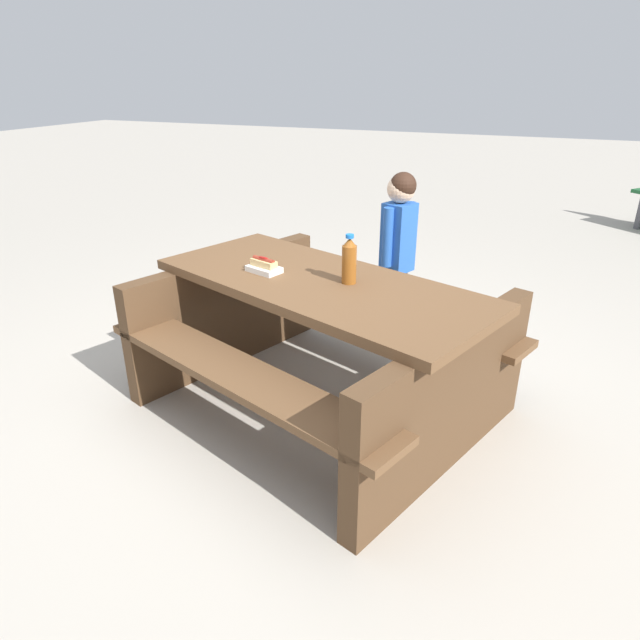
% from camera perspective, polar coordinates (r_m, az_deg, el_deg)
% --- Properties ---
extents(ground_plane, '(30.00, 30.00, 0.00)m').
position_cam_1_polar(ground_plane, '(3.19, 0.00, -8.64)').
color(ground_plane, '#ADA599').
rests_on(ground_plane, ground).
extents(picnic_table, '(2.17, 1.93, 0.75)m').
position_cam_1_polar(picnic_table, '(2.97, 0.00, -1.41)').
color(picnic_table, brown).
rests_on(picnic_table, ground).
extents(soda_bottle, '(0.07, 0.07, 0.25)m').
position_cam_1_polar(soda_bottle, '(2.78, 3.01, 6.07)').
color(soda_bottle, brown).
rests_on(soda_bottle, picnic_table).
extents(hotdog_tray, '(0.20, 0.16, 0.08)m').
position_cam_1_polar(hotdog_tray, '(2.97, -5.74, 5.50)').
color(hotdog_tray, white).
rests_on(hotdog_tray, picnic_table).
extents(child_in_coat, '(0.22, 0.27, 1.16)m').
position_cam_1_polar(child_in_coat, '(3.65, 8.03, 8.30)').
color(child_in_coat, brown).
rests_on(child_in_coat, ground).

